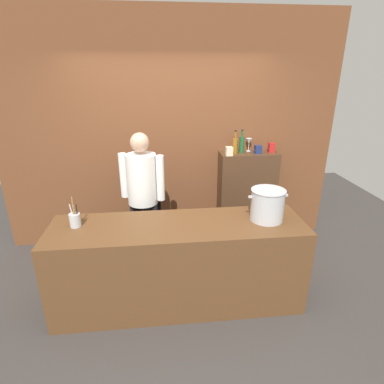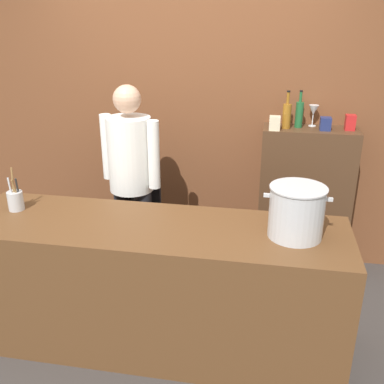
{
  "view_description": "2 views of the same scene",
  "coord_description": "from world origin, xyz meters",
  "views": [
    {
      "loc": [
        -0.16,
        -2.68,
        2.29
      ],
      "look_at": [
        0.18,
        0.37,
        1.08
      ],
      "focal_mm": 29.23,
      "sensor_mm": 36.0,
      "label": 1
    },
    {
      "loc": [
        0.7,
        -2.43,
        2.14
      ],
      "look_at": [
        0.18,
        0.42,
        0.97
      ],
      "focal_mm": 41.56,
      "sensor_mm": 36.0,
      "label": 2
    }
  ],
  "objects": [
    {
      "name": "spice_tin_cream",
      "position": [
        0.72,
        1.09,
        1.33
      ],
      "size": [
        0.08,
        0.08,
        0.11
      ],
      "primitive_type": "cube",
      "color": "beige",
      "rests_on": "bar_cabinet"
    },
    {
      "name": "wine_bottle_green",
      "position": [
        0.91,
        1.21,
        1.39
      ],
      "size": [
        0.06,
        0.06,
        0.3
      ],
      "color": "#1E592D",
      "rests_on": "bar_cabinet"
    },
    {
      "name": "ground_plane",
      "position": [
        0.0,
        0.0,
        0.0
      ],
      "size": [
        8.0,
        8.0,
        0.0
      ],
      "primitive_type": "plane",
      "color": "#383330"
    },
    {
      "name": "chef",
      "position": [
        -0.36,
        0.72,
        0.96
      ],
      "size": [
        0.51,
        0.4,
        1.66
      ],
      "rotation": [
        0.0,
        0.0,
        2.82
      ],
      "color": "black",
      "rests_on": "ground_plane"
    },
    {
      "name": "spice_tin_red",
      "position": [
        1.31,
        1.19,
        1.34
      ],
      "size": [
        0.08,
        0.08,
        0.12
      ],
      "primitive_type": "cube",
      "color": "red",
      "rests_on": "bar_cabinet"
    },
    {
      "name": "bar_cabinet",
      "position": [
        1.02,
        1.19,
        0.64
      ],
      "size": [
        0.76,
        0.32,
        1.28
      ],
      "primitive_type": "cube",
      "color": "#472D1C",
      "rests_on": "ground_plane"
    },
    {
      "name": "spice_tin_navy",
      "position": [
        1.12,
        1.15,
        1.33
      ],
      "size": [
        0.08,
        0.08,
        0.1
      ],
      "primitive_type": "cube",
      "color": "navy",
      "rests_on": "bar_cabinet"
    },
    {
      "name": "brick_back_panel",
      "position": [
        0.0,
        1.4,
        1.5
      ],
      "size": [
        4.4,
        0.1,
        3.0
      ],
      "primitive_type": "cube",
      "color": "brown",
      "rests_on": "ground_plane"
    },
    {
      "name": "stockpot_large",
      "position": [
        0.88,
        0.01,
        1.06
      ],
      "size": [
        0.39,
        0.33,
        0.31
      ],
      "color": "#B7BABF",
      "rests_on": "prep_counter"
    },
    {
      "name": "utensil_crock",
      "position": [
        -0.97,
        0.07,
        0.97
      ],
      "size": [
        0.1,
        0.1,
        0.3
      ],
      "color": "#B7BABF",
      "rests_on": "prep_counter"
    },
    {
      "name": "prep_counter",
      "position": [
        0.0,
        0.0,
        0.45
      ],
      "size": [
        2.47,
        0.7,
        0.9
      ],
      "primitive_type": "cube",
      "color": "brown",
      "rests_on": "ground_plane"
    },
    {
      "name": "wine_glass_wide",
      "position": [
        1.03,
        1.27,
        1.4
      ],
      "size": [
        0.08,
        0.08,
        0.17
      ],
      "color": "silver",
      "rests_on": "bar_cabinet"
    },
    {
      "name": "wine_bottle_amber",
      "position": [
        0.82,
        1.16,
        1.39
      ],
      "size": [
        0.07,
        0.07,
        0.3
      ],
      "color": "#8C5919",
      "rests_on": "bar_cabinet"
    }
  ]
}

